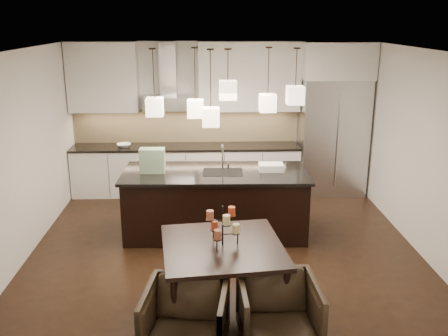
{
  "coord_description": "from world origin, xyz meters",
  "views": [
    {
      "loc": [
        -0.25,
        -6.59,
        3.19
      ],
      "look_at": [
        0.0,
        0.2,
        1.15
      ],
      "focal_mm": 40.0,
      "sensor_mm": 36.0,
      "label": 1
    }
  ],
  "objects_px": {
    "refrigerator": "(332,137)",
    "armchair_left": "(186,322)",
    "dining_table": "(223,277)",
    "armchair_right": "(279,315)",
    "island_body": "(216,204)"
  },
  "relations": [
    {
      "from": "dining_table",
      "to": "refrigerator",
      "type": "bearing_deg",
      "value": 54.48
    },
    {
      "from": "armchair_right",
      "to": "dining_table",
      "type": "bearing_deg",
      "value": 123.94
    },
    {
      "from": "island_body",
      "to": "armchair_left",
      "type": "distance_m",
      "value": 2.95
    },
    {
      "from": "dining_table",
      "to": "armchair_right",
      "type": "distance_m",
      "value": 0.9
    },
    {
      "from": "dining_table",
      "to": "armchair_right",
      "type": "height_order",
      "value": "dining_table"
    },
    {
      "from": "dining_table",
      "to": "armchair_left",
      "type": "distance_m",
      "value": 0.92
    },
    {
      "from": "refrigerator",
      "to": "armchair_left",
      "type": "bearing_deg",
      "value": -118.3
    },
    {
      "from": "refrigerator",
      "to": "armchair_right",
      "type": "relative_size",
      "value": 2.68
    },
    {
      "from": "refrigerator",
      "to": "armchair_right",
      "type": "height_order",
      "value": "refrigerator"
    },
    {
      "from": "armchair_left",
      "to": "armchair_right",
      "type": "bearing_deg",
      "value": 14.06
    },
    {
      "from": "island_body",
      "to": "armchair_right",
      "type": "distance_m",
      "value": 2.88
    },
    {
      "from": "refrigerator",
      "to": "island_body",
      "type": "distance_m",
      "value": 2.94
    },
    {
      "from": "dining_table",
      "to": "armchair_left",
      "type": "bearing_deg",
      "value": -121.36
    },
    {
      "from": "dining_table",
      "to": "armchair_left",
      "type": "relative_size",
      "value": 1.61
    },
    {
      "from": "dining_table",
      "to": "island_body",
      "type": "bearing_deg",
      "value": 84.47
    }
  ]
}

